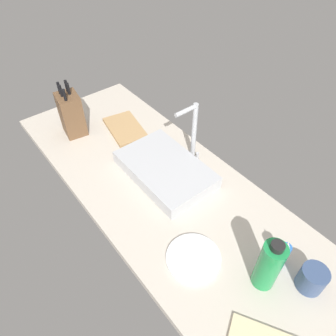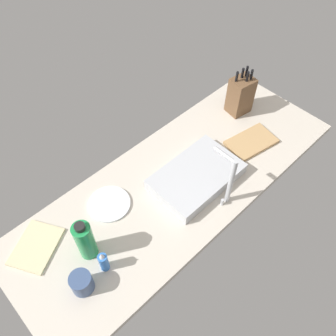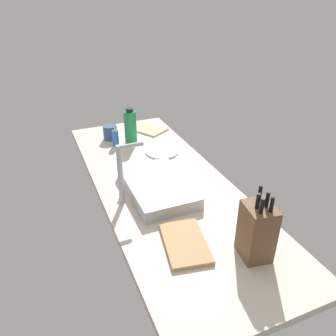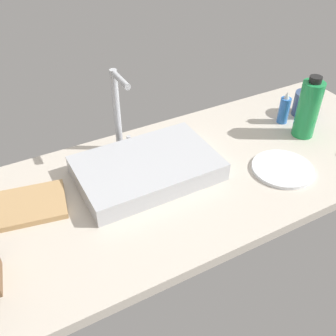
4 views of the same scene
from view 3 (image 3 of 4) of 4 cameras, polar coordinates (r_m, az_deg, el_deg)
countertop_slab at (r=177.03cm, az=-0.93°, el=-3.04°), size 182.67×66.80×3.50cm
sink_basin at (r=167.08cm, az=-1.81°, el=-3.23°), size 44.78×28.94×6.21cm
faucet at (r=153.96cm, az=-7.78°, el=-0.41°), size 5.50×12.69×30.09cm
knife_block at (r=130.57cm, az=14.93°, el=-10.34°), size 14.02×12.34×28.65cm
cutting_board at (r=137.58cm, az=2.92°, el=-12.64°), size 29.35×21.08×1.80cm
soap_bottle at (r=217.06cm, az=-8.97°, el=5.18°), size 4.08×4.08×13.20cm
water_bottle at (r=218.02cm, az=-6.41°, el=6.99°), size 7.95×7.95×23.54cm
dinner_plate at (r=207.70cm, az=-1.02°, el=2.86°), size 20.54×20.54×1.20cm
dish_towel at (r=240.97cm, az=-3.25°, el=6.65°), size 28.26×26.18×1.20cm
coffee_mug at (r=227.81cm, az=-9.86°, el=6.02°), size 9.16×9.16×9.50cm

